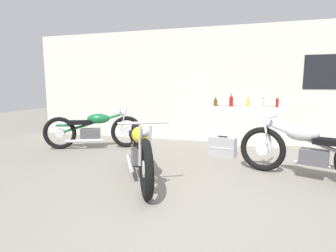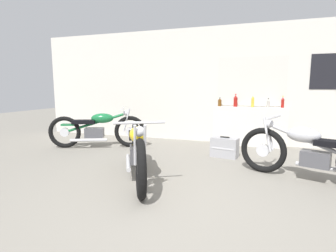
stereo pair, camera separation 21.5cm
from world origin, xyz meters
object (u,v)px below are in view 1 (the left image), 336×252
(motorcycle_silver, at_px, (309,151))
(bottle_rightmost, at_px, (277,102))
(hard_case_silver, at_px, (222,147))
(bottle_left_center, at_px, (231,101))
(bottle_right_center, at_px, (263,103))
(bottle_leftmost, at_px, (216,102))
(motorcycle_green, at_px, (94,129))
(motorcycle_yellow, at_px, (139,150))
(bottle_center, at_px, (248,101))

(motorcycle_silver, bearing_deg, bottle_rightmost, 95.53)
(motorcycle_silver, bearing_deg, hard_case_silver, 143.66)
(bottle_left_center, bearing_deg, motorcycle_silver, -60.90)
(bottle_rightmost, xyz_separation_m, motorcycle_silver, (0.22, -2.23, -0.59))
(bottle_left_center, xyz_separation_m, bottle_right_center, (0.72, -0.06, -0.04))
(bottle_leftmost, relative_size, motorcycle_green, 0.10)
(motorcycle_silver, xyz_separation_m, hard_case_silver, (-1.32, 0.97, -0.24))
(bottle_left_center, relative_size, motorcycle_silver, 0.15)
(motorcycle_yellow, xyz_separation_m, hard_case_silver, (1.09, 1.65, -0.25))
(bottle_leftmost, height_order, motorcycle_silver, bottle_leftmost)
(bottle_left_center, distance_m, motorcycle_silver, 2.61)
(bottle_leftmost, height_order, motorcycle_yellow, bottle_leftmost)
(bottle_leftmost, bearing_deg, motorcycle_silver, -54.49)
(motorcycle_yellow, bearing_deg, bottle_leftmost, 74.61)
(bottle_rightmost, bearing_deg, bottle_center, -175.75)
(motorcycle_silver, relative_size, motorcycle_yellow, 1.00)
(bottle_right_center, height_order, motorcycle_green, bottle_right_center)
(motorcycle_green, bearing_deg, bottle_center, 21.18)
(bottle_left_center, height_order, motorcycle_green, bottle_left_center)
(motorcycle_green, bearing_deg, bottle_right_center, 19.05)
(bottle_leftmost, xyz_separation_m, motorcycle_silver, (1.60, -2.25, -0.57))
(bottle_center, bearing_deg, motorcycle_yellow, -118.56)
(motorcycle_green, xyz_separation_m, motorcycle_silver, (4.15, -0.91, 0.00))
(motorcycle_yellow, height_order, hard_case_silver, motorcycle_yellow)
(bottle_center, height_order, hard_case_silver, bottle_center)
(motorcycle_green, height_order, hard_case_silver, motorcycle_green)
(bottle_left_center, relative_size, bottle_center, 1.05)
(bottle_rightmost, distance_m, hard_case_silver, 1.87)
(bottle_right_center, xyz_separation_m, hard_case_silver, (-0.80, -1.19, -0.81))
(bottle_leftmost, distance_m, bottle_center, 0.76)
(bottle_right_center, distance_m, motorcycle_yellow, 3.46)
(bottle_leftmost, relative_size, bottle_rightmost, 0.80)
(bottle_rightmost, height_order, motorcycle_silver, bottle_rightmost)
(bottle_left_center, distance_m, bottle_right_center, 0.72)
(bottle_leftmost, distance_m, bottle_right_center, 1.09)
(bottle_left_center, xyz_separation_m, bottle_rightmost, (1.02, 0.01, -0.02))
(bottle_leftmost, distance_m, motorcycle_green, 2.94)
(bottle_right_center, xyz_separation_m, motorcycle_yellow, (-1.89, -2.84, -0.56))
(motorcycle_green, distance_m, hard_case_silver, 2.84)
(bottle_right_center, height_order, bottle_rightmost, bottle_rightmost)
(motorcycle_green, distance_m, motorcycle_silver, 4.25)
(motorcycle_silver, relative_size, hard_case_silver, 3.57)
(bottle_left_center, bearing_deg, motorcycle_green, -155.71)
(bottle_rightmost, bearing_deg, bottle_leftmost, 179.27)
(motorcycle_silver, distance_m, motorcycle_yellow, 2.50)
(bottle_leftmost, distance_m, motorcycle_yellow, 3.09)
(motorcycle_silver, bearing_deg, bottle_leftmost, 125.51)
(bottle_center, height_order, motorcycle_silver, bottle_center)
(bottle_right_center, relative_size, motorcycle_silver, 0.11)
(motorcycle_green, distance_m, motorcycle_yellow, 2.36)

